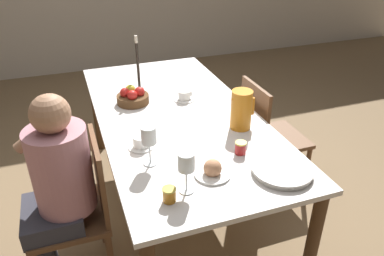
% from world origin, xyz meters
% --- Properties ---
extents(ground_plane, '(20.00, 20.00, 0.00)m').
position_xyz_m(ground_plane, '(0.00, 0.00, 0.00)').
color(ground_plane, '#7F6647').
extents(dining_table, '(1.00, 2.06, 0.75)m').
position_xyz_m(dining_table, '(0.00, 0.00, 0.66)').
color(dining_table, silver).
rests_on(dining_table, ground_plane).
extents(chair_person_side, '(0.42, 0.42, 0.88)m').
position_xyz_m(chair_person_side, '(-0.69, -0.40, 0.47)').
color(chair_person_side, brown).
rests_on(chair_person_side, ground_plane).
extents(chair_opposite, '(0.42, 0.42, 0.88)m').
position_xyz_m(chair_opposite, '(0.69, -0.04, 0.47)').
color(chair_opposite, brown).
rests_on(chair_opposite, ground_plane).
extents(person_seated, '(0.39, 0.41, 1.17)m').
position_xyz_m(person_seated, '(-0.77, -0.43, 0.69)').
color(person_seated, '#33333D').
rests_on(person_seated, ground_plane).
extents(red_pitcher, '(0.15, 0.13, 0.24)m').
position_xyz_m(red_pitcher, '(0.31, -0.32, 0.87)').
color(red_pitcher, orange).
rests_on(red_pitcher, dining_table).
extents(wine_glass_water, '(0.08, 0.08, 0.22)m').
position_xyz_m(wine_glass_water, '(-0.30, -0.51, 0.91)').
color(wine_glass_water, white).
rests_on(wine_glass_water, dining_table).
extents(wine_glass_juice, '(0.08, 0.08, 0.21)m').
position_xyz_m(wine_glass_juice, '(-0.20, -0.78, 0.90)').
color(wine_glass_juice, white).
rests_on(wine_glass_juice, dining_table).
extents(teacup_near_person, '(0.14, 0.14, 0.07)m').
position_xyz_m(teacup_near_person, '(-0.31, -0.34, 0.78)').
color(teacup_near_person, white).
rests_on(teacup_near_person, dining_table).
extents(teacup_across, '(0.14, 0.14, 0.07)m').
position_xyz_m(teacup_across, '(0.11, 0.17, 0.78)').
color(teacup_across, white).
rests_on(teacup_across, dining_table).
extents(serving_tray, '(0.31, 0.31, 0.03)m').
position_xyz_m(serving_tray, '(0.30, -0.81, 0.76)').
color(serving_tray, '#B7B2A8').
rests_on(serving_tray, dining_table).
extents(bread_plate, '(0.18, 0.18, 0.09)m').
position_xyz_m(bread_plate, '(-0.04, -0.71, 0.78)').
color(bread_plate, white).
rests_on(bread_plate, dining_table).
extents(jam_jar_amber, '(0.06, 0.06, 0.07)m').
position_xyz_m(jam_jar_amber, '(-0.29, -0.83, 0.79)').
color(jam_jar_amber, '#C67A1E').
rests_on(jam_jar_amber, dining_table).
extents(jam_jar_red, '(0.06, 0.06, 0.07)m').
position_xyz_m(jam_jar_red, '(0.18, -0.58, 0.79)').
color(jam_jar_red, '#A81E1E').
rests_on(jam_jar_red, dining_table).
extents(fruit_bowl, '(0.22, 0.22, 0.11)m').
position_xyz_m(fruit_bowl, '(-0.24, 0.25, 0.79)').
color(fruit_bowl, brown).
rests_on(fruit_bowl, dining_table).
extents(candlestick_tall, '(0.06, 0.06, 0.41)m').
position_xyz_m(candlestick_tall, '(-0.14, 0.45, 0.92)').
color(candlestick_tall, black).
rests_on(candlestick_tall, dining_table).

